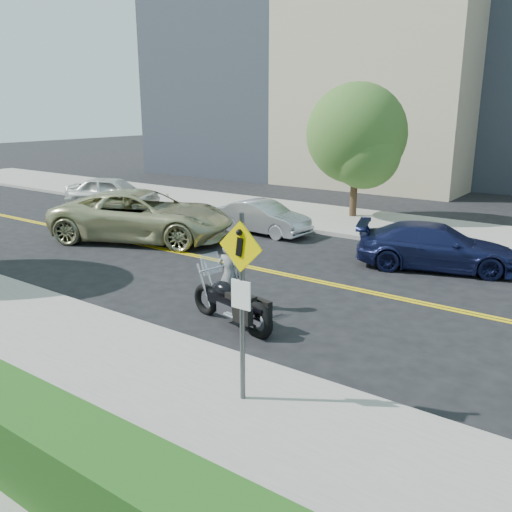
{
  "coord_description": "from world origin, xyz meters",
  "views": [
    {
      "loc": [
        8.89,
        -12.43,
        4.64
      ],
      "look_at": [
        1.63,
        -2.38,
        1.2
      ],
      "focal_mm": 38.0,
      "sensor_mm": 36.0,
      "label": 1
    }
  ],
  "objects_px": {
    "suv": "(143,216)",
    "motorcyclist": "(229,273)",
    "motorcycle": "(231,293)",
    "parked_car_white": "(113,192)",
    "parked_car_silver": "(263,217)",
    "pedestrian_sign": "(242,291)",
    "parked_car_blue": "(436,246)"
  },
  "relations": [
    {
      "from": "pedestrian_sign",
      "to": "motorcyclist",
      "type": "height_order",
      "value": "pedestrian_sign"
    },
    {
      "from": "motorcyclist",
      "to": "motorcycle",
      "type": "bearing_deg",
      "value": 122.96
    },
    {
      "from": "suv",
      "to": "motorcyclist",
      "type": "bearing_deg",
      "value": -140.88
    },
    {
      "from": "motorcyclist",
      "to": "parked_car_blue",
      "type": "distance_m",
      "value": 6.77
    },
    {
      "from": "motorcycle",
      "to": "suv",
      "type": "xyz_separation_m",
      "value": [
        -7.4,
        4.31,
        0.14
      ]
    },
    {
      "from": "suv",
      "to": "motorcycle",
      "type": "bearing_deg",
      "value": -143.39
    },
    {
      "from": "pedestrian_sign",
      "to": "parked_car_white",
      "type": "relative_size",
      "value": 0.69
    },
    {
      "from": "pedestrian_sign",
      "to": "motorcyclist",
      "type": "distance_m",
      "value": 4.55
    },
    {
      "from": "motorcyclist",
      "to": "parked_car_silver",
      "type": "xyz_separation_m",
      "value": [
        -3.86,
        6.88,
        -0.25
      ]
    },
    {
      "from": "motorcycle",
      "to": "parked_car_blue",
      "type": "relative_size",
      "value": 0.53
    },
    {
      "from": "parked_car_silver",
      "to": "parked_car_blue",
      "type": "height_order",
      "value": "parked_car_blue"
    },
    {
      "from": "parked_car_silver",
      "to": "parked_car_blue",
      "type": "relative_size",
      "value": 0.81
    },
    {
      "from": "motorcycle",
      "to": "parked_car_blue",
      "type": "height_order",
      "value": "motorcycle"
    },
    {
      "from": "motorcyclist",
      "to": "motorcycle",
      "type": "distance_m",
      "value": 1.03
    },
    {
      "from": "motorcycle",
      "to": "suv",
      "type": "distance_m",
      "value": 8.57
    },
    {
      "from": "motorcycle",
      "to": "parked_car_blue",
      "type": "distance_m",
      "value": 7.24
    },
    {
      "from": "suv",
      "to": "parked_car_blue",
      "type": "relative_size",
      "value": 1.39
    },
    {
      "from": "pedestrian_sign",
      "to": "motorcycle",
      "type": "xyz_separation_m",
      "value": [
        -2.24,
        2.55,
        -1.22
      ]
    },
    {
      "from": "parked_car_blue",
      "to": "motorcycle",
      "type": "bearing_deg",
      "value": 143.53
    },
    {
      "from": "motorcycle",
      "to": "parked_car_white",
      "type": "distance_m",
      "value": 15.47
    },
    {
      "from": "suv",
      "to": "pedestrian_sign",
      "type": "bearing_deg",
      "value": -148.58
    },
    {
      "from": "motorcycle",
      "to": "parked_car_white",
      "type": "height_order",
      "value": "motorcycle"
    },
    {
      "from": "parked_car_white",
      "to": "parked_car_blue",
      "type": "bearing_deg",
      "value": -118.03
    },
    {
      "from": "pedestrian_sign",
      "to": "suv",
      "type": "relative_size",
      "value": 0.47
    },
    {
      "from": "parked_car_silver",
      "to": "parked_car_white",
      "type": "bearing_deg",
      "value": 91.97
    },
    {
      "from": "parked_car_silver",
      "to": "motorcyclist",
      "type": "bearing_deg",
      "value": -147.24
    },
    {
      "from": "parked_car_blue",
      "to": "pedestrian_sign",
      "type": "bearing_deg",
      "value": 161.47
    },
    {
      "from": "motorcyclist",
      "to": "parked_car_blue",
      "type": "xyz_separation_m",
      "value": [
        2.88,
        6.12,
        -0.2
      ]
    },
    {
      "from": "motorcycle",
      "to": "parked_car_white",
      "type": "xyz_separation_m",
      "value": [
        -13.31,
        7.89,
        -0.01
      ]
    },
    {
      "from": "motorcycle",
      "to": "parked_car_blue",
      "type": "xyz_separation_m",
      "value": [
        2.21,
        6.9,
        -0.08
      ]
    },
    {
      "from": "motorcycle",
      "to": "parked_car_silver",
      "type": "xyz_separation_m",
      "value": [
        -4.53,
        7.66,
        -0.13
      ]
    },
    {
      "from": "motorcyclist",
      "to": "parked_car_silver",
      "type": "distance_m",
      "value": 7.89
    }
  ]
}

